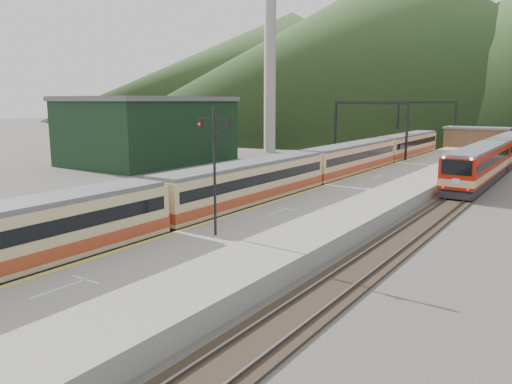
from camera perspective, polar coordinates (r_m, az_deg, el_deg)
The scene contains 17 objects.
track_main at distance 49.74m, azimuth 9.50°, elevation 1.00°, with size 2.60×200.00×0.23m.
track_far at distance 51.96m, azimuth 4.48°, elevation 1.51°, with size 2.60×200.00×0.23m.
track_second at distance 46.31m, azimuth 22.56°, elevation -0.35°, with size 2.60×200.00×0.23m.
platform at distance 45.81m, azimuth 14.87°, elevation 0.54°, with size 8.00×100.00×1.00m, color gray.
gantry_near at distance 64.10m, azimuth 12.90°, elevation 7.92°, with size 9.55×0.25×8.00m.
gantry_far at distance 87.88m, azimuth 18.83°, elevation 8.23°, with size 9.55×0.25×8.00m.
warehouse at distance 67.20m, azimuth -12.07°, elevation 6.97°, with size 14.50×20.50×8.60m.
smokestack at distance 79.26m, azimuth 1.61°, elevation 15.41°, with size 1.80×1.80×30.00m, color #9E998E.
station_shed at distance 84.24m, azimuth 23.92°, elevation 5.77°, with size 9.40×4.40×3.10m.
hill_a at distance 205.04m, azimuth 17.22°, elevation 16.09°, with size 180.00×180.00×60.00m, color #213F1B.
hill_d at distance 282.72m, azimuth 4.11°, elevation 14.31°, with size 200.00×200.00×55.00m, color #213F1B.
main_train at distance 43.72m, azimuth 6.07°, elevation 2.20°, with size 2.70×74.05×3.29m.
second_train at distance 61.78m, azimuth 25.67°, elevation 3.70°, with size 2.83×38.59×3.46m.
signal_mast at distance 26.04m, azimuth -4.78°, elevation 3.90°, with size 2.20×0.22×6.76m.
short_signal_a at distance 27.42m, azimuth -25.09°, elevation -4.53°, with size 0.26×0.22×2.27m.
short_signal_b at distance 39.44m, azimuth -2.69°, elevation 0.75°, with size 0.26×0.23×2.27m.
short_signal_c at distance 32.41m, azimuth -23.62°, elevation -2.24°, with size 0.25×0.21×2.27m.
Camera 1 is at (20.08, -4.80, 8.06)m, focal length 35.00 mm.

